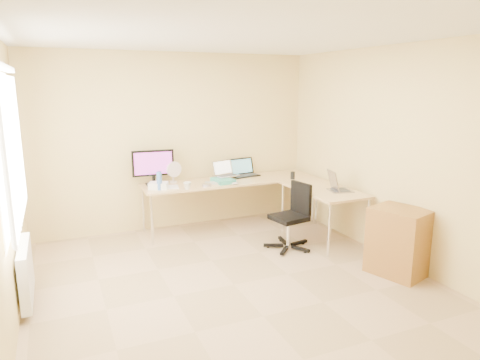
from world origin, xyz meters
name	(u,v)px	position (x,y,z in m)	size (l,w,h in m)	color
floor	(234,285)	(0.00, 0.00, 0.00)	(4.50, 4.50, 0.00)	tan
ceiling	(233,35)	(0.00, 0.00, 2.60)	(4.50, 4.50, 0.00)	white
wall_back	(176,142)	(0.00, 2.25, 1.30)	(4.50, 4.50, 0.00)	#D9B676
wall_front	(388,237)	(0.00, -2.25, 1.30)	(4.50, 4.50, 0.00)	#D9B676
wall_left	(2,186)	(-2.10, 0.00, 1.30)	(4.50, 4.50, 0.00)	#D9B676
wall_right	(393,155)	(2.10, 0.00, 1.30)	(4.50, 4.50, 0.00)	#D9B676
desk_main	(231,204)	(0.72, 1.85, 0.36)	(2.65, 0.70, 0.73)	tan
desk_return	(322,214)	(1.70, 0.85, 0.36)	(0.70, 1.30, 0.73)	tan
monitor	(153,167)	(-0.40, 2.02, 0.98)	(0.59, 0.19, 0.51)	black
book_stack	(223,181)	(0.56, 1.76, 0.76)	(0.25, 0.34, 0.06)	teal
laptop_center	(226,169)	(0.67, 1.90, 0.90)	(0.36, 0.27, 0.23)	#B4B3C1
laptop_black	(245,167)	(1.04, 2.05, 0.87)	(0.43, 0.32, 0.27)	black
keyboard	(221,183)	(0.51, 1.70, 0.74)	(0.47, 0.13, 0.02)	silver
mouse	(235,183)	(0.67, 1.55, 0.75)	(0.10, 0.06, 0.03)	beige
mug	(187,186)	(-0.04, 1.55, 0.78)	(0.11, 0.11, 0.10)	silver
cd_stack	(207,185)	(0.26, 1.62, 0.75)	(0.13, 0.13, 0.03)	#B1B2D3
water_bottle	(159,181)	(-0.40, 1.67, 0.86)	(0.07, 0.07, 0.26)	#3F66B0
papers	(172,187)	(-0.21, 1.76, 0.73)	(0.18, 0.26, 0.01)	white
white_box	(158,186)	(-0.40, 1.74, 0.78)	(0.25, 0.18, 0.09)	white
desk_fan	(173,173)	(-0.11, 2.03, 0.88)	(0.23, 0.23, 0.29)	silver
black_cup	(293,175)	(1.62, 1.55, 0.79)	(0.07, 0.07, 0.11)	black
laptop_return	(341,183)	(1.83, 0.63, 0.85)	(0.27, 0.35, 0.23)	#A2A0B2
office_chair	(289,212)	(1.08, 0.72, 0.50)	(0.53, 0.53, 0.88)	black
cabinet	(399,244)	(1.84, -0.47, 0.36)	(0.48, 0.60, 0.82)	brown
radiator	(26,272)	(-2.03, 0.40, 0.35)	(0.09, 0.80, 0.55)	white
window	(9,150)	(-2.05, 0.40, 1.55)	(0.10, 1.80, 1.40)	white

